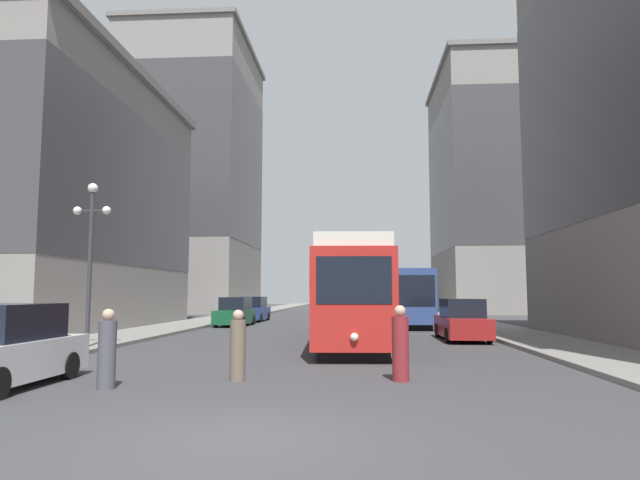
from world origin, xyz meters
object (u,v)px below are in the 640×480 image
Objects in this scene: parked_car_left_near at (235,313)px; parked_car_left_mid at (253,310)px; streetcar at (348,292)px; lamp_post_left_near at (91,239)px; parked_car_left_far at (2,349)px; pedestrian_crossing_near at (238,347)px; transit_bus at (402,295)px; pedestrian_crossing_far at (107,351)px; parked_car_right_far at (462,321)px; pedestrian_on_sidewalk at (400,346)px.

parked_car_left_mid is (0.00, 6.06, 0.00)m from parked_car_left_near.
lamp_post_left_near is at bearing -162.73° from streetcar.
parked_car_left_far is 5.12m from pedestrian_crossing_near.
transit_bus reaches higher than pedestrian_crossing_far.
parked_car_right_far is 14.04m from pedestrian_crossing_near.
lamp_post_left_near reaches higher than parked_car_left_near.
streetcar is 13.31m from parked_car_left_far.
parked_car_right_far reaches higher than pedestrian_crossing_far.
parked_car_right_far is 1.11× the size of parked_car_left_far.
parked_car_left_mid is at bearing -52.18° from parked_car_right_far.
lamp_post_left_near is (-1.90, 7.64, 3.18)m from parked_car_left_far.
parked_car_left_near and parked_car_left_mid have the same top height.
parked_car_right_far is (12.38, -10.06, 0.00)m from parked_car_left_near.
parked_car_left_near is at bearing -37.59° from pedestrian_crossing_far.
parked_car_left_mid is 28.46m from pedestrian_crossing_near.
parked_car_left_near is (-10.66, -1.32, -1.10)m from transit_bus.
transit_bus reaches higher than parked_car_right_far.
parked_car_left_near is at bearing -174.83° from transit_bus.
lamp_post_left_near reaches higher than pedestrian_on_sidewalk.
parked_car_left_mid is at bearing -38.78° from pedestrian_crossing_far.
parked_car_left_far is 0.74× the size of lamp_post_left_near.
pedestrian_crossing_far is 6.61m from pedestrian_on_sidewalk.
streetcar is at bearing -4.08° from pedestrian_on_sidewalk.
parked_car_left_mid is 0.80× the size of lamp_post_left_near.
lamp_post_left_near is (-12.56, -16.97, 2.07)m from transit_bus.
parked_car_left_near is 0.79× the size of lamp_post_left_near.
parked_car_left_near is at bearing -88.81° from parked_car_left_mid.
parked_car_left_mid is at bearing 91.03° from parked_car_left_near.
lamp_post_left_near is (-9.29, -3.35, 1.92)m from streetcar.
parked_car_right_far is 2.75× the size of pedestrian_on_sidewalk.
lamp_post_left_near is (-1.90, -15.65, 3.18)m from parked_car_left_near.
pedestrian_crossing_near is 0.28× the size of lamp_post_left_near.
transit_bus is at bearing 73.96° from streetcar.
lamp_post_left_near is at bearing -95.89° from parked_car_left_near.
pedestrian_on_sidewalk is (8.79, -27.83, -0.02)m from parked_car_left_mid.
pedestrian_crossing_near is at bearing -76.28° from parked_car_left_near.
streetcar is 12.12m from pedestrian_crossing_far.
pedestrian_on_sidewalk is (6.44, 1.48, 0.03)m from pedestrian_crossing_far.
parked_car_left_far reaches higher than pedestrian_crossing_near.
transit_bus reaches higher than parked_car_left_mid.
transit_bus is 11.56m from parked_car_right_far.
parked_car_left_far is 2.49× the size of pedestrian_on_sidewalk.
pedestrian_on_sidewalk is (8.79, -21.77, -0.02)m from parked_car_left_near.
transit_bus is 10.80m from parked_car_left_near.
pedestrian_on_sidewalk is at bearing 73.28° from parked_car_right_far.
pedestrian_crossing_far is (2.35, 0.05, -0.04)m from parked_car_left_far.
parked_car_left_far is (-10.66, -24.62, -1.10)m from transit_bus.
pedestrian_on_sidewalk is at bearing 145.81° from pedestrian_crossing_near.
pedestrian_crossing_near is 9.86m from lamp_post_left_near.
parked_car_left_mid is at bearing 85.00° from lamp_post_left_near.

